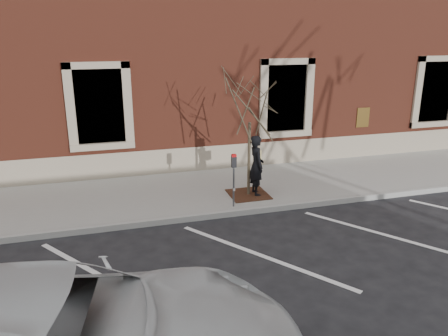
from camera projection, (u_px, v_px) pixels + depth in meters
name	position (u px, v px, depth m)	size (l,w,h in m)	color
ground	(230.00, 215.00, 11.23)	(120.00, 120.00, 0.00)	#28282B
sidewalk_near	(213.00, 190.00, 12.81)	(40.00, 3.50, 0.15)	#9B9991
curb_near	(231.00, 213.00, 11.17)	(40.00, 0.12, 0.15)	#9E9E99
parking_stripes	(261.00, 255.00, 9.22)	(28.00, 4.40, 0.01)	silver
building_civic	(173.00, 46.00, 17.13)	(40.00, 8.62, 8.00)	maroon
man	(256.00, 166.00, 12.01)	(0.62, 0.41, 1.70)	black
parking_meter	(234.00, 171.00, 11.13)	(0.13, 0.10, 1.42)	#595B60
tree_grate	(248.00, 194.00, 12.23)	(1.06, 1.06, 0.03)	#482317
sapling	(250.00, 101.00, 11.45)	(2.25, 2.25, 3.75)	#433828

